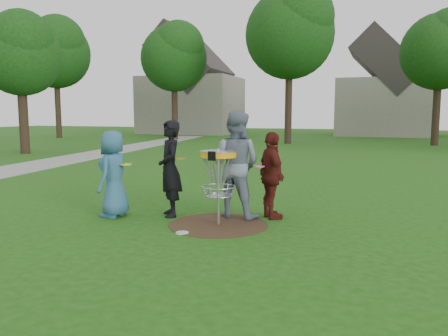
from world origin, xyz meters
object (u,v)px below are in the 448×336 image
(player_black, at_px, (170,169))
(player_maroon, at_px, (272,175))
(player_grey, at_px, (235,165))
(disc_golf_basket, at_px, (218,169))
(player_blue, at_px, (114,174))

(player_black, height_order, player_maroon, player_black)
(player_black, distance_m, player_grey, 1.27)
(player_black, relative_size, disc_golf_basket, 1.36)
(player_black, distance_m, disc_golf_basket, 1.18)
(player_blue, xyz_separation_m, player_grey, (2.25, 0.74, 0.19))
(disc_golf_basket, bearing_deg, player_blue, -178.92)
(player_grey, relative_size, disc_golf_basket, 1.48)
(player_blue, relative_size, player_black, 0.90)
(player_grey, xyz_separation_m, player_maroon, (0.69, 0.10, -0.19))
(player_blue, height_order, player_black, player_black)
(player_blue, distance_m, player_maroon, 3.05)
(player_grey, bearing_deg, disc_golf_basket, 88.04)
(player_black, bearing_deg, player_blue, -105.53)
(player_blue, bearing_deg, player_maroon, 101.68)
(player_blue, relative_size, player_grey, 0.82)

